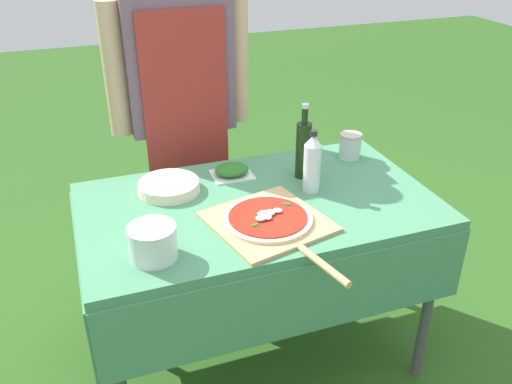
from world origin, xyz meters
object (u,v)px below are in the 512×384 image
at_px(oil_bottle, 303,149).
at_px(herb_container, 232,170).
at_px(pizza_on_peel, 270,221).
at_px(person_cook, 180,95).
at_px(plate_stack, 169,186).
at_px(sauce_jar, 350,147).
at_px(mixing_tub, 153,242).
at_px(prep_table, 258,221).
at_px(water_bottle, 312,163).

height_order(oil_bottle, herb_container, oil_bottle).
bearing_deg(pizza_on_peel, herb_container, 77.84).
bearing_deg(person_cook, plate_stack, 70.57).
bearing_deg(sauce_jar, mixing_tub, -153.99).
bearing_deg(sauce_jar, person_cook, 147.06).
relative_size(oil_bottle, mixing_tub, 2.02).
xyz_separation_m(prep_table, herb_container, (-0.03, 0.23, 0.11)).
relative_size(pizza_on_peel, sauce_jar, 5.83).
relative_size(plate_stack, sauce_jar, 2.20).
distance_m(herb_container, sauce_jar, 0.53).
height_order(herb_container, mixing_tub, mixing_tub).
bearing_deg(mixing_tub, pizza_on_peel, 7.73).
relative_size(herb_container, mixing_tub, 1.09).
distance_m(prep_table, plate_stack, 0.36).
bearing_deg(plate_stack, sauce_jar, 2.98).
bearing_deg(herb_container, oil_bottle, -21.06).
xyz_separation_m(pizza_on_peel, sauce_jar, (0.52, 0.39, 0.03)).
bearing_deg(pizza_on_peel, water_bottle, 23.37).
relative_size(prep_table, pizza_on_peel, 2.09).
xyz_separation_m(prep_table, plate_stack, (-0.29, 0.19, 0.10)).
xyz_separation_m(herb_container, mixing_tub, (-0.39, -0.45, 0.03)).
xyz_separation_m(oil_bottle, plate_stack, (-0.53, 0.06, -0.10)).
bearing_deg(herb_container, sauce_jar, -0.41).
xyz_separation_m(pizza_on_peel, oil_bottle, (0.25, 0.30, 0.11)).
bearing_deg(plate_stack, water_bottle, -19.14).
bearing_deg(plate_stack, mixing_tub, -107.74).
xyz_separation_m(water_bottle, sauce_jar, (0.28, 0.22, -0.07)).
xyz_separation_m(person_cook, sauce_jar, (0.63, -0.41, -0.17)).
relative_size(person_cook, water_bottle, 6.85).
distance_m(pizza_on_peel, oil_bottle, 0.40).
relative_size(prep_table, mixing_tub, 8.70).
bearing_deg(person_cook, prep_table, 101.82).
bearing_deg(herb_container, mixing_tub, -131.05).
height_order(person_cook, sauce_jar, person_cook).
height_order(pizza_on_peel, herb_container, herb_container).
height_order(pizza_on_peel, oil_bottle, oil_bottle).
height_order(pizza_on_peel, sauce_jar, sauce_jar).
bearing_deg(herb_container, person_cook, 104.48).
bearing_deg(water_bottle, mixing_tub, -160.09).
height_order(mixing_tub, sauce_jar, mixing_tub).
height_order(prep_table, oil_bottle, oil_bottle).
bearing_deg(mixing_tub, prep_table, 27.56).
relative_size(pizza_on_peel, oil_bottle, 2.06).
relative_size(water_bottle, herb_container, 1.49).
relative_size(herb_container, plate_stack, 0.69).
xyz_separation_m(oil_bottle, herb_container, (-0.26, 0.10, -0.10)).
bearing_deg(prep_table, oil_bottle, 29.29).
relative_size(oil_bottle, sauce_jar, 2.83).
bearing_deg(mixing_tub, oil_bottle, 28.18).
distance_m(person_cook, mixing_tub, 0.92).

